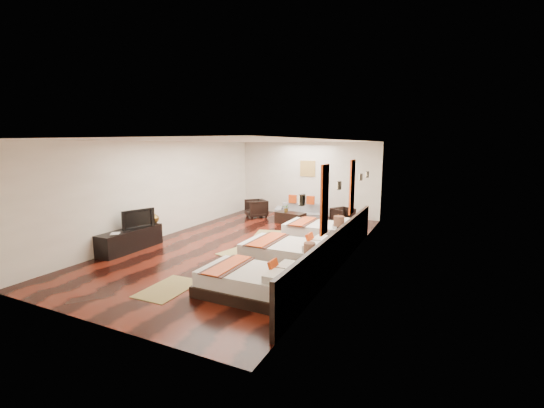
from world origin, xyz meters
The scene contains 30 objects.
floor centered at (0.00, 0.00, 0.00)m, with size 5.50×9.50×0.01m, color black.
ceiling centered at (0.00, 0.00, 2.80)m, with size 5.50×9.50×0.01m, color white.
back_wall centered at (0.00, 4.75, 1.40)m, with size 5.50×0.01×2.80m, color silver.
left_wall centered at (-2.75, 0.00, 1.40)m, with size 0.01×9.50×2.80m, color silver.
right_wall centered at (2.75, 0.00, 1.40)m, with size 0.01×9.50×2.80m, color silver.
headboard_panel centered at (2.71, -0.80, 0.45)m, with size 0.08×6.60×0.90m, color black.
bed_near centered at (1.69, -2.78, 0.25)m, with size 1.90×1.19×0.73m.
bed_mid centered at (1.70, -1.02, 0.28)m, with size 2.11×1.33×0.81m.
bed_far centered at (1.70, 1.28, 0.26)m, with size 2.03×1.28×0.77m.
nightstand_a centered at (2.44, -1.87, 0.29)m, with size 0.42×0.42×0.84m.
nightstand_b centered at (2.45, 0.27, 0.34)m, with size 0.49×0.49×0.97m.
jute_mat_near centered at (0.11, -3.23, 0.01)m, with size 0.75×1.20×0.01m, color #96854C.
jute_mat_mid centered at (0.17, -0.56, 0.01)m, with size 0.75×1.20×0.01m, color #96854C.
jute_mat_far centered at (0.01, 1.22, 0.01)m, with size 0.75×1.20×0.01m, color #96854C.
tv_console centered at (-2.50, -1.69, 0.28)m, with size 0.50×1.80×0.55m, color black.
tv centered at (-2.45, -1.47, 0.80)m, with size 0.87×0.11×0.50m, color black.
book centered at (-2.50, -2.28, 0.56)m, with size 0.20×0.27×0.03m, color black.
figurine centered at (-2.50, -0.86, 0.72)m, with size 0.33×0.33×0.35m, color brown.
sofa centered at (0.04, 4.01, 0.28)m, with size 1.90×0.74×0.55m, color gray.
armchair_left centered at (-1.56, 3.46, 0.34)m, with size 0.72×0.74×0.67m, color black.
armchair_right centered at (1.70, 3.59, 0.30)m, with size 0.63×0.65×0.59m, color black.
coffee_table centered at (0.04, 2.96, 0.20)m, with size 1.00×0.50×0.40m, color black.
table_plant centered at (-0.11, 2.95, 0.54)m, with size 0.25×0.22×0.28m, color #276020.
orange_panel_a centered at (2.73, -1.90, 1.70)m, with size 0.04×0.40×1.30m, color #D86014.
orange_panel_b centered at (2.73, 0.30, 1.70)m, with size 0.04×0.40×1.30m, color #D86014.
sconce_near centered at (2.70, -3.00, 1.85)m, with size 0.07×0.12×0.18m.
sconce_mid centered at (2.70, -0.80, 1.85)m, with size 0.07×0.12×0.18m.
sconce_far centered at (2.70, 1.40, 1.85)m, with size 0.07×0.12×0.18m.
sconce_lounge centered at (2.70, 2.30, 1.85)m, with size 0.07×0.12×0.18m.
gold_artwork centered at (0.00, 4.73, 1.80)m, with size 0.60×0.04×0.60m, color #AD873F.
Camera 1 is at (4.65, -8.16, 2.70)m, focal length 23.54 mm.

